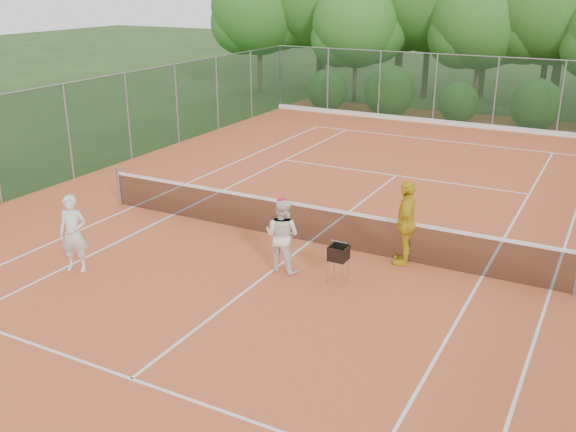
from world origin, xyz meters
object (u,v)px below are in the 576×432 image
object	(u,v)px
player_white	(73,234)
player_center_grp	(282,235)
player_yellow	(406,223)
ball_hopper	(339,254)

from	to	relation	value
player_white	player_center_grp	world-z (taller)	player_white
player_white	player_yellow	distance (m)	7.20
player_white	ball_hopper	xyz separation A→B (m)	(5.28, 2.10, -0.20)
player_white	ball_hopper	bearing A→B (deg)	0.98
player_center_grp	player_yellow	bearing A→B (deg)	36.34
player_center_grp	player_white	bearing A→B (deg)	-152.27
player_center_grp	ball_hopper	bearing A→B (deg)	0.72
ball_hopper	player_yellow	bearing A→B (deg)	38.20
player_yellow	player_white	bearing A→B (deg)	-71.11
player_center_grp	ball_hopper	world-z (taller)	player_center_grp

